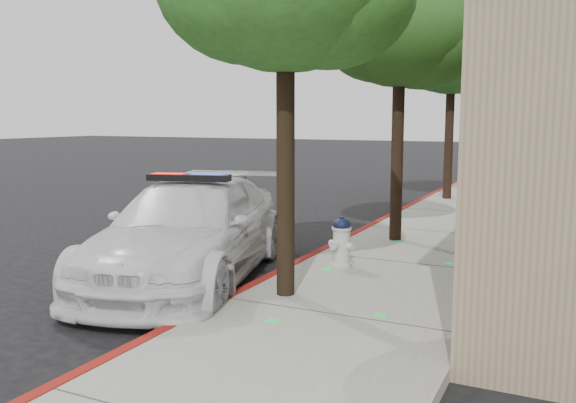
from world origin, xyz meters
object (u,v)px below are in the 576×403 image
Objects in this scene: street_tree_mid at (401,31)px; police_car at (190,230)px; street_tree_far at (453,55)px; fire_hydrant at (341,242)px.

police_car is at bearing -121.00° from street_tree_mid.
police_car is 1.03× the size of street_tree_far.
street_tree_far is (1.98, 10.41, 3.55)m from police_car.
street_tree_mid is at bearing 44.00° from police_car.
street_tree_far is (-0.09, 9.19, 3.78)m from fire_hydrant.
street_tree_mid reaches higher than fire_hydrant.
street_tree_far is (-0.29, 6.65, 0.16)m from street_tree_mid.
police_car is 11.18m from street_tree_far.
fire_hydrant is at bearing 15.66° from police_car.
street_tree_mid is at bearing -87.51° from street_tree_far.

